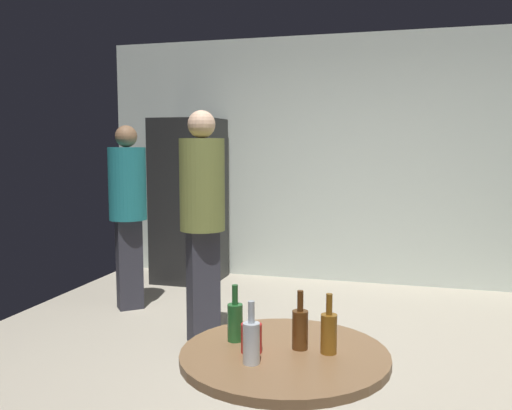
# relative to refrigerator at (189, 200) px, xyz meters

# --- Properties ---
(ground_plane) EXTENTS (5.20, 5.20, 0.10)m
(ground_plane) POSITION_rel_refrigerator_xyz_m (1.58, -2.20, -0.95)
(ground_plane) COLOR #B2A893
(wall_back) EXTENTS (5.32, 0.06, 2.70)m
(wall_back) POSITION_rel_refrigerator_xyz_m (1.58, 0.43, 0.45)
(wall_back) COLOR beige
(wall_back) RESTS_ON ground_plane
(refrigerator) EXTENTS (0.70, 0.68, 1.80)m
(refrigerator) POSITION_rel_refrigerator_xyz_m (0.00, 0.00, 0.00)
(refrigerator) COLOR black
(refrigerator) RESTS_ON ground_plane
(foreground_table) EXTENTS (0.80, 0.80, 0.73)m
(foreground_table) POSITION_rel_refrigerator_xyz_m (1.92, -3.66, -0.27)
(foreground_table) COLOR olive
(foreground_table) RESTS_ON ground_plane
(beer_bottle_amber) EXTENTS (0.06, 0.06, 0.23)m
(beer_bottle_amber) POSITION_rel_refrigerator_xyz_m (2.08, -3.63, -0.08)
(beer_bottle_amber) COLOR #8C5919
(beer_bottle_amber) RESTS_ON foreground_table
(beer_bottle_brown) EXTENTS (0.06, 0.06, 0.23)m
(beer_bottle_brown) POSITION_rel_refrigerator_xyz_m (1.97, -3.62, -0.08)
(beer_bottle_brown) COLOR #593314
(beer_bottle_brown) RESTS_ON foreground_table
(beer_bottle_green) EXTENTS (0.06, 0.06, 0.23)m
(beer_bottle_green) POSITION_rel_refrigerator_xyz_m (1.70, -3.60, -0.08)
(beer_bottle_green) COLOR #26662D
(beer_bottle_green) RESTS_ON foreground_table
(beer_bottle_clear) EXTENTS (0.06, 0.06, 0.23)m
(beer_bottle_clear) POSITION_rel_refrigerator_xyz_m (1.82, -3.80, -0.08)
(beer_bottle_clear) COLOR silver
(beer_bottle_clear) RESTS_ON foreground_table
(plastic_cup_red) EXTENTS (0.08, 0.08, 0.11)m
(plastic_cup_red) POSITION_rel_refrigerator_xyz_m (1.80, -3.70, -0.11)
(plastic_cup_red) COLOR red
(plastic_cup_red) RESTS_ON foreground_table
(person_in_olive_shirt) EXTENTS (0.48, 0.48, 1.77)m
(person_in_olive_shirt) POSITION_rel_refrigerator_xyz_m (0.86, -1.79, 0.14)
(person_in_olive_shirt) COLOR #2D2D38
(person_in_olive_shirt) RESTS_ON ground_plane
(person_in_teal_shirt) EXTENTS (0.48, 0.48, 1.69)m
(person_in_teal_shirt) POSITION_rel_refrigerator_xyz_m (-0.12, -1.15, 0.09)
(person_in_teal_shirt) COLOR #2D2D38
(person_in_teal_shirt) RESTS_ON ground_plane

